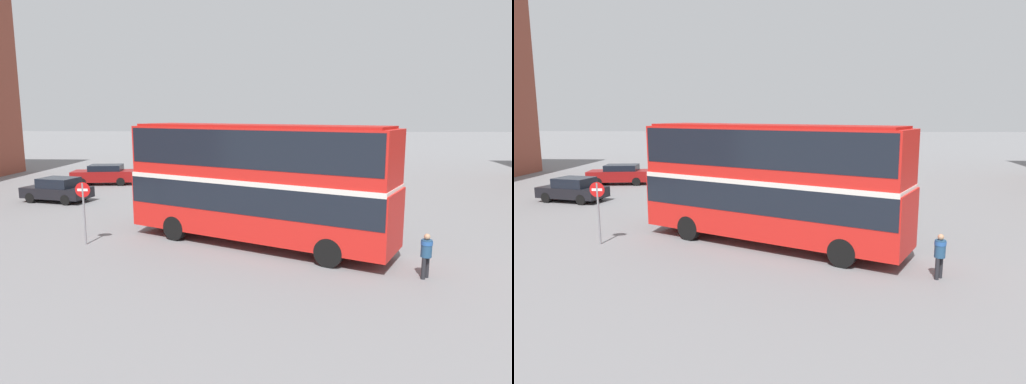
# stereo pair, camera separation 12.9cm
# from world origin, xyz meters

# --- Properties ---
(ground_plane) EXTENTS (240.00, 240.00, 0.00)m
(ground_plane) POSITION_xyz_m (0.00, 0.00, 0.00)
(ground_plane) COLOR slate
(double_decker_bus) EXTENTS (11.37, 7.52, 5.02)m
(double_decker_bus) POSITION_xyz_m (-0.52, -0.91, 2.88)
(double_decker_bus) COLOR red
(double_decker_bus) RESTS_ON ground_plane
(pedestrian_foreground) EXTENTS (0.54, 0.54, 1.55)m
(pedestrian_foreground) POSITION_xyz_m (5.33, -4.61, 0.95)
(pedestrian_foreground) COLOR #232328
(pedestrian_foreground) RESTS_ON ground_plane
(parked_car_kerb_near) EXTENTS (4.46, 2.76, 1.51)m
(parked_car_kerb_near) POSITION_xyz_m (-13.39, 8.03, 0.76)
(parked_car_kerb_near) COLOR black
(parked_car_kerb_near) RESTS_ON ground_plane
(parked_car_kerb_far) EXTENTS (4.62, 2.71, 1.51)m
(parked_car_kerb_far) POSITION_xyz_m (-1.55, 12.10, 0.77)
(parked_car_kerb_far) COLOR silver
(parked_car_kerb_far) RESTS_ON ground_plane
(parked_car_side_street) EXTENTS (4.85, 2.48, 1.54)m
(parked_car_side_street) POSITION_xyz_m (-13.10, 15.10, 0.79)
(parked_car_side_street) COLOR maroon
(parked_car_side_street) RESTS_ON ground_plane
(no_entry_sign) EXTENTS (0.63, 0.08, 2.66)m
(no_entry_sign) POSITION_xyz_m (-7.71, -1.20, 1.78)
(no_entry_sign) COLOR gray
(no_entry_sign) RESTS_ON ground_plane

